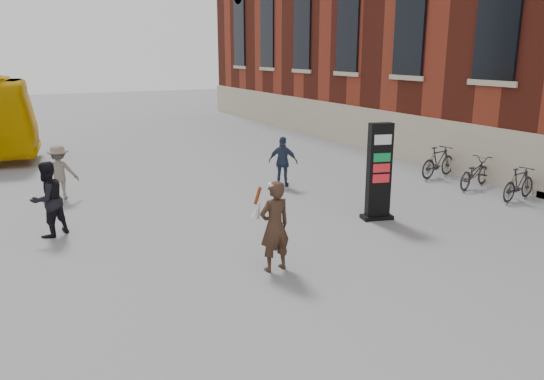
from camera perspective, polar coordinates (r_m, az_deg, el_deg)
name	(u,v)px	position (r m, az deg, el deg)	size (l,w,h in m)	color
ground	(280,282)	(9.87, 0.87, -9.84)	(100.00, 100.00, 0.00)	#9E9EA3
info_pylon	(379,172)	(13.37, 11.43, 1.92)	(0.85, 0.56, 2.43)	black
woman	(274,225)	(10.06, 0.25, -3.78)	(0.71, 0.66, 1.77)	#3C281A
pedestrian_a	(48,199)	(12.98, -22.99, -0.94)	(0.84, 0.65, 1.73)	black
pedestrian_b	(59,172)	(16.21, -21.89, 1.79)	(1.01, 0.58, 1.56)	gray
pedestrian_c	(283,162)	(16.46, 1.20, 3.05)	(0.92, 0.38, 1.57)	#2C3953
bike_5	(519,184)	(16.53, 25.02, 0.62)	(0.45, 1.58, 0.95)	#28272C
bike_6	(474,173)	(17.56, 20.93, 1.75)	(0.62, 1.78, 0.94)	#28272C
bike_7	(438,162)	(18.61, 17.46, 2.92)	(0.50, 1.76, 1.06)	#28272C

